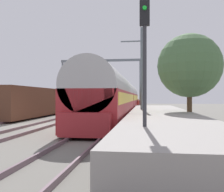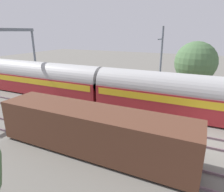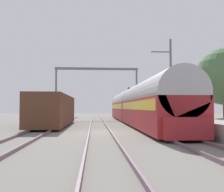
% 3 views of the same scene
% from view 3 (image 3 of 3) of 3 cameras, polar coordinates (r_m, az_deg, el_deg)
% --- Properties ---
extents(ground, '(120.00, 120.00, 0.00)m').
position_cam_3_polar(ground, '(18.44, -2.69, -7.91)').
color(ground, slate).
extents(track_far_west, '(1.52, 60.00, 0.16)m').
position_cam_3_polar(track_far_west, '(18.81, -15.61, -7.46)').
color(track_far_west, '#6B545E').
rests_on(track_far_west, ground).
extents(track_west, '(1.52, 60.00, 0.16)m').
position_cam_3_polar(track_west, '(18.43, -2.69, -7.66)').
color(track_west, '#6B545E').
rests_on(track_west, ground).
extents(track_east, '(1.52, 60.00, 0.16)m').
position_cam_3_polar(track_east, '(18.99, 10.10, -7.47)').
color(track_east, '#6B545E').
rests_on(track_east, ground).
extents(platform, '(4.40, 28.00, 0.90)m').
position_cam_3_polar(platform, '(22.05, 18.53, -5.72)').
color(platform, gray).
rests_on(platform, ground).
extents(passenger_train, '(2.93, 32.85, 3.82)m').
position_cam_3_polar(passenger_train, '(29.28, 5.06, -2.03)').
color(passenger_train, maroon).
rests_on(passenger_train, ground).
extents(freight_car, '(2.80, 13.00, 2.70)m').
position_cam_3_polar(freight_car, '(25.38, -12.48, -3.04)').
color(freight_car, '#563323').
rests_on(freight_car, ground).
extents(person_crossing, '(0.38, 0.46, 1.73)m').
position_cam_3_polar(person_crossing, '(38.24, 5.57, -3.55)').
color(person_crossing, black).
rests_on(person_crossing, ground).
extents(railway_signal_far, '(0.36, 0.30, 5.48)m').
position_cam_3_polar(railway_signal_far, '(49.11, 3.67, -0.46)').
color(railway_signal_far, '#2D2D33').
rests_on(railway_signal_far, ground).
extents(catenary_gantry, '(12.74, 0.28, 7.86)m').
position_cam_3_polar(catenary_gantry, '(40.30, -3.34, 3.07)').
color(catenary_gantry, slate).
rests_on(catenary_gantry, ground).
extents(catenary_pole_east_mid, '(1.90, 0.20, 8.00)m').
position_cam_3_polar(catenary_pole_east_mid, '(24.43, 12.57, 3.22)').
color(catenary_pole_east_mid, slate).
rests_on(catenary_pole_east_mid, ground).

